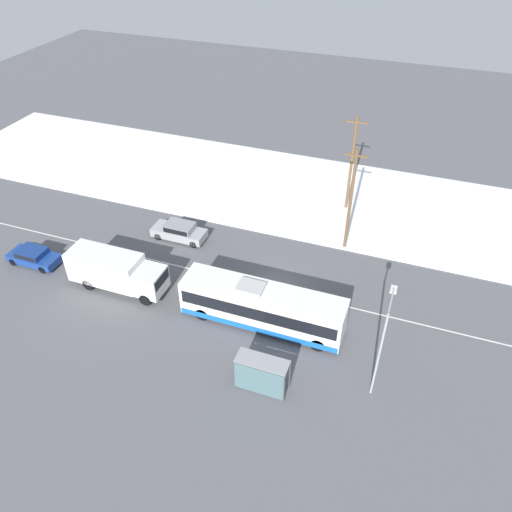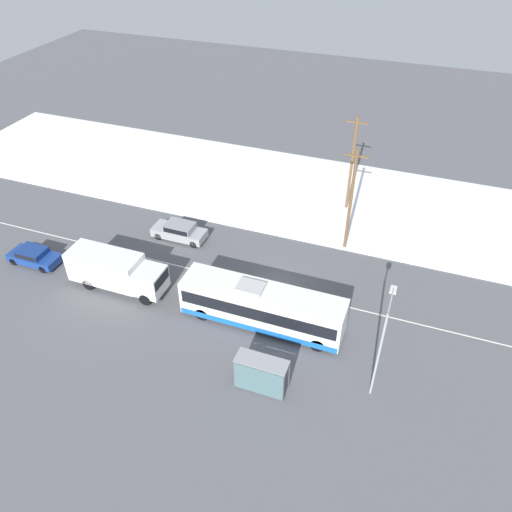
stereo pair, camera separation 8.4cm
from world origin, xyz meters
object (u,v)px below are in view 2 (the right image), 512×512
city_bus (262,306)px  streetlamp (382,338)px  sedan_car (180,230)px  bus_shelter (260,373)px  utility_pole_roadside (351,200)px  utility_pole_snowlot (352,163)px  box_truck (115,270)px  pedestrian_at_stop (251,360)px  parked_car_near_truck (34,255)px

city_bus → streetlamp: streetlamp is taller
city_bus → sedan_car: bearing=144.7°
bus_shelter → utility_pole_roadside: bearing=83.9°
streetlamp → utility_pole_snowlot: (-5.74, 19.37, 0.38)m
city_bus → utility_pole_roadside: utility_pole_roadside is taller
sedan_car → bus_shelter: bus_shelter is taller
box_truck → sedan_car: bearing=78.0°
pedestrian_at_stop → utility_pole_roadside: size_ratio=0.21×
bus_shelter → utility_pole_snowlot: utility_pole_snowlot is taller
streetlamp → city_bus: bearing=161.3°
city_bus → utility_pole_roadside: size_ratio=1.27×
city_bus → parked_car_near_truck: 19.27m
sedan_car → utility_pole_roadside: bearing=-165.4°
pedestrian_at_stop → city_bus: bearing=101.0°
sedan_car → streetlamp: streetlamp is taller
pedestrian_at_stop → box_truck: bearing=161.2°
city_bus → utility_pole_snowlot: bearing=81.9°
parked_car_near_truck → pedestrian_at_stop: pedestrian_at_stop is taller
sedan_car → pedestrian_at_stop: pedestrian_at_stop is taller
box_truck → parked_car_near_truck: (-7.80, 0.17, -0.88)m
bus_shelter → utility_pole_roadside: 16.34m
city_bus → pedestrian_at_stop: city_bus is taller
streetlamp → utility_pole_roadside: 14.05m
parked_car_near_truck → streetlamp: 27.71m
city_bus → pedestrian_at_stop: (0.85, -4.34, -0.41)m
sedan_car → utility_pole_snowlot: utility_pole_snowlot is taller
utility_pole_roadside → utility_pole_snowlot: 6.21m
parked_car_near_truck → utility_pole_snowlot: bearing=37.5°
pedestrian_at_stop → utility_pole_snowlot: bearing=85.9°
pedestrian_at_stop → bus_shelter: bearing=-49.2°
pedestrian_at_stop → streetlamp: streetlamp is taller
sedan_car → bus_shelter: bearing=133.2°
parked_car_near_truck → utility_pole_snowlot: 27.53m
city_bus → sedan_car: 12.18m
city_bus → pedestrian_at_stop: bearing=-79.0°
city_bus → bus_shelter: bearing=-71.6°
sedan_car → parked_car_near_truck: (-9.33, -7.00, -0.08)m
parked_car_near_truck → streetlamp: (27.35, -2.76, 3.53)m
parked_car_near_truck → bus_shelter: (21.06, -5.47, 0.96)m
city_bus → pedestrian_at_stop: 4.44m
parked_car_near_truck → city_bus: bearing=-0.1°
utility_pole_roadside → pedestrian_at_stop: bearing=-100.2°
bus_shelter → sedan_car: bearing=133.2°
city_bus → parked_car_near_truck: city_bus is taller
parked_car_near_truck → utility_pole_roadside: (22.78, 10.51, 3.91)m
streetlamp → utility_pole_roadside: bearing=109.0°
box_truck → bus_shelter: bearing=-21.8°
pedestrian_at_stop → streetlamp: (7.25, 1.59, 3.13)m
sedan_car → parked_car_near_truck: sedan_car is taller
box_truck → parked_car_near_truck: box_truck is taller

